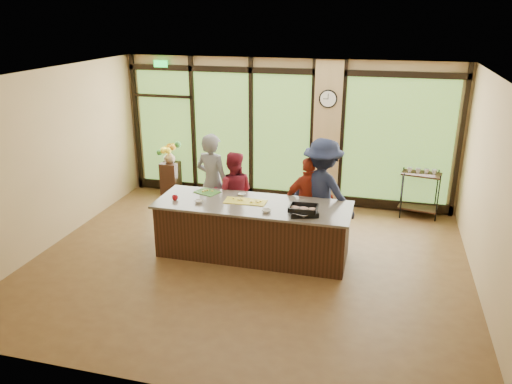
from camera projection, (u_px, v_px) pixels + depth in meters
The scene contains 25 objects.
floor at pixel (248, 262), 8.17m from camera, with size 7.00×7.00×0.00m, color brown.
ceiling at pixel (247, 76), 7.14m from camera, with size 7.00×7.00×0.00m, color white.
back_wall at pixel (286, 132), 10.38m from camera, with size 7.00×7.00×0.00m, color tan.
left_wall at pixel (50, 159), 8.49m from camera, with size 6.00×6.00×0.00m, color tan.
right_wall at pixel (494, 195), 6.82m from camera, with size 6.00×6.00×0.00m, color tan.
window_wall at pixel (293, 138), 10.34m from camera, with size 6.90×0.12×3.00m.
island_base at pixel (253, 230), 8.29m from camera, with size 3.10×1.00×0.88m, color #331A11.
countertop at pixel (253, 205), 8.13m from camera, with size 3.20×1.10×0.04m, color slate.
wall_clock at pixel (328, 99), 9.80m from camera, with size 0.36×0.04×0.36m.
cook_left at pixel (213, 183), 9.08m from camera, with size 0.67×0.44×1.85m, color slate.
cook_midleft at pixel (233, 193), 9.00m from camera, with size 0.75×0.59×1.55m, color maroon.
cook_midright at pixel (308, 201), 8.63m from camera, with size 0.91×0.38×1.55m, color maroon.
cook_right at pixel (322, 192), 8.57m from camera, with size 1.22×0.70×1.88m, color #1A1F39.
roasting_pan at pixel (303, 212), 7.67m from camera, with size 0.43×0.33×0.08m, color black.
mixing_bowl at pixel (302, 213), 7.63m from camera, with size 0.33×0.33×0.08m, color silver.
cutting_board_left at pixel (207, 192), 8.63m from camera, with size 0.40×0.30×0.01m, color #41822F.
cutting_board_center at pixel (237, 201), 8.24m from camera, with size 0.40×0.30×0.01m, color gold.
cutting_board_right at pixel (255, 202), 8.17m from camera, with size 0.37×0.28×0.01m, color gold.
prep_bowl_near at pixel (199, 202), 8.15m from camera, with size 0.14×0.14×0.04m, color silver.
prep_bowl_mid at pixel (267, 211), 7.77m from camera, with size 0.14×0.14×0.04m, color silver.
prep_bowl_far at pixel (242, 194), 8.49m from camera, with size 0.12×0.12×0.03m, color silver.
red_ramekin at pixel (175, 198), 8.27m from camera, with size 0.10×0.10×0.08m, color #B01119.
flower_stand at pixel (171, 179), 11.07m from camera, with size 0.37×0.37×0.74m, color #331A11.
flower_vase at pixel (169, 157), 10.90m from camera, with size 0.26×0.26×0.27m, color olive.
bar_cart at pixel (420, 188), 9.81m from camera, with size 0.80×0.55×1.00m.
Camera 1 is at (1.97, -7.01, 3.88)m, focal length 35.00 mm.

